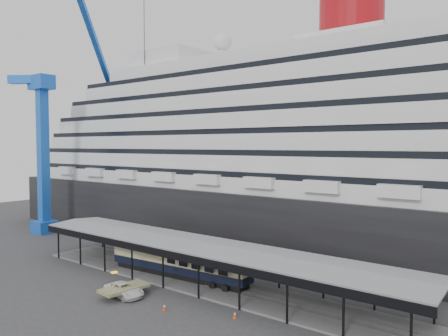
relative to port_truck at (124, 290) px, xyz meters
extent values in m
plane|color=#343437|center=(4.34, 3.91, -0.76)|extent=(200.00, 200.00, 0.00)
cube|color=black|center=(4.34, 35.91, 4.24)|extent=(130.00, 30.00, 10.00)
cylinder|color=#A10D13|center=(12.34, 35.91, 36.64)|extent=(10.00, 10.00, 9.00)
sphere|color=silver|center=(-13.66, 35.91, 36.94)|extent=(3.60, 3.60, 3.60)
cube|color=slate|center=(4.34, 8.91, -0.64)|extent=(56.00, 8.00, 0.24)
cube|color=slate|center=(4.34, 8.19, -0.48)|extent=(54.00, 0.08, 0.10)
cube|color=slate|center=(4.34, 9.63, -0.48)|extent=(54.00, 0.08, 0.10)
cube|color=black|center=(4.34, 4.41, 3.69)|extent=(56.00, 0.18, 0.90)
cube|color=black|center=(4.34, 13.41, 3.69)|extent=(56.00, 0.18, 0.90)
cube|color=slate|center=(4.34, 8.91, 4.42)|extent=(56.00, 9.00, 0.24)
cube|color=blue|center=(-41.66, 13.91, 0.44)|extent=(4.00, 4.00, 2.40)
cube|color=blue|center=(-41.66, 13.91, 14.64)|extent=(1.80, 1.80, 26.00)
cube|color=blue|center=(-41.66, 13.91, 29.04)|extent=(5.00, 3.20, 2.80)
cube|color=blue|center=(-33.26, 19.79, 38.44)|extent=(12.92, 17.86, 16.80)
cube|color=blue|center=(-44.52, 11.90, 29.64)|extent=(5.83, 4.75, 1.60)
cylinder|color=black|center=(-24.87, 25.66, 22.84)|extent=(0.12, 0.12, 47.21)
imported|color=white|center=(0.00, 0.00, 0.00)|extent=(5.72, 3.05, 1.53)
cube|color=black|center=(0.12, 8.91, -0.18)|extent=(20.46, 3.90, 0.68)
cube|color=black|center=(0.12, 8.91, 0.69)|extent=(21.45, 4.36, 1.07)
cube|color=beige|center=(0.12, 8.91, 1.85)|extent=(21.46, 4.40, 1.26)
cube|color=black|center=(0.12, 8.91, 2.67)|extent=(21.45, 4.36, 0.39)
cube|color=#F5560D|center=(-2.51, 1.01, -0.75)|extent=(0.50, 0.50, 0.03)
cone|color=#F5560D|center=(-2.51, 1.01, -0.37)|extent=(0.42, 0.42, 0.75)
cylinder|color=white|center=(-2.51, 1.01, -0.29)|extent=(0.24, 0.24, 0.15)
cube|color=#ED3E0D|center=(6.78, -0.14, -0.75)|extent=(0.38, 0.38, 0.03)
cone|color=#ED3E0D|center=(6.78, -0.14, -0.39)|extent=(0.32, 0.32, 0.71)
cylinder|color=white|center=(6.78, -0.14, -0.32)|extent=(0.23, 0.23, 0.14)
cube|color=#ED4C0D|center=(13.94, 2.75, -0.75)|extent=(0.46, 0.46, 0.03)
cone|color=#ED4C0D|center=(13.94, 2.75, -0.39)|extent=(0.38, 0.38, 0.71)
cylinder|color=white|center=(13.94, 2.75, -0.32)|extent=(0.23, 0.23, 0.14)
camera|label=1|loc=(39.75, -32.07, 16.78)|focal=35.00mm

